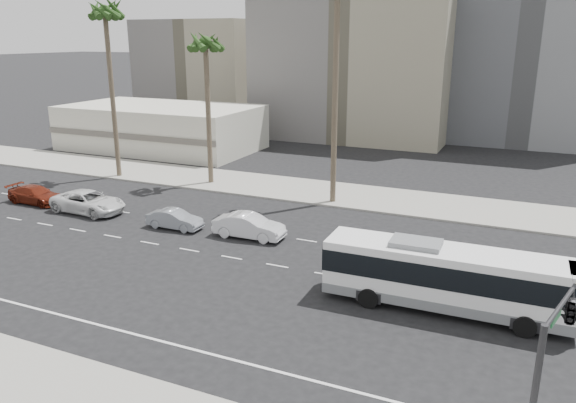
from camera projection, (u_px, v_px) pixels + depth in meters
The scene contains 14 objects.
ground at pixel (326, 275), 30.71m from camera, with size 700.00×700.00×0.00m, color black.
sidewalk_north at pixel (393, 201), 44.26m from camera, with size 120.00×7.00×0.15m, color gray.
commercial_low at pixel (161, 127), 64.43m from camera, with size 22.00×12.16×5.00m.
midrise_beige_west at pixel (360, 65), 72.20m from camera, with size 24.00×18.00×18.00m, color slate.
midrise_gray_center at pixel (532, 33), 69.40m from camera, with size 20.00×20.00×26.00m, color #585A5E.
midrise_beige_far at pixel (210, 70), 87.13m from camera, with size 18.00×16.00×15.00m, color slate.
city_bus at pixel (445, 276), 26.35m from camera, with size 11.58×2.83×3.31m.
car_a at pixel (249, 226), 36.17m from camera, with size 4.75×1.66×1.57m, color white.
car_b at pixel (175, 219), 37.94m from camera, with size 3.95×1.38×1.30m, color gray.
car_c at pixel (88, 202), 41.37m from camera, with size 5.80×2.68×1.61m, color silver.
car_d at pixel (36, 195), 43.64m from camera, with size 4.78×1.94×1.39m, color #621C0E.
traffic_signal at pixel (568, 318), 15.89m from camera, with size 2.75×3.76×5.92m.
palm_mid at pixel (206, 46), 46.26m from camera, with size 4.27×4.27×13.21m.
palm_far at pixel (105, 15), 47.89m from camera, with size 4.62×4.62×15.88m.
Camera 1 is at (9.55, -26.69, 12.68)m, focal length 34.61 mm.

